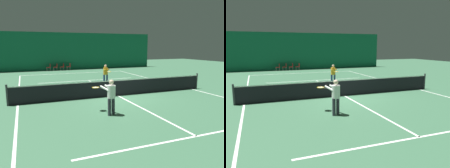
# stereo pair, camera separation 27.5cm
# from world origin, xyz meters

# --- Properties ---
(ground_plane) EXTENTS (60.00, 60.00, 0.00)m
(ground_plane) POSITION_xyz_m (0.00, 0.00, 0.00)
(ground_plane) COLOR #386647
(backdrop_curtain) EXTENTS (23.00, 0.12, 4.57)m
(backdrop_curtain) POSITION_xyz_m (0.00, 15.82, 2.28)
(backdrop_curtain) COLOR #146042
(backdrop_curtain) RESTS_ON ground
(court_line_baseline_far) EXTENTS (11.00, 0.10, 0.00)m
(court_line_baseline_far) POSITION_xyz_m (0.00, 11.90, 0.00)
(court_line_baseline_far) COLOR white
(court_line_baseline_far) RESTS_ON ground
(court_line_service_far) EXTENTS (8.25, 0.10, 0.00)m
(court_line_service_far) POSITION_xyz_m (0.00, 6.40, 0.00)
(court_line_service_far) COLOR white
(court_line_service_far) RESTS_ON ground
(court_line_service_near) EXTENTS (8.25, 0.10, 0.00)m
(court_line_service_near) POSITION_xyz_m (0.00, -6.40, 0.00)
(court_line_service_near) COLOR white
(court_line_service_near) RESTS_ON ground
(court_line_sideline_left) EXTENTS (0.10, 23.80, 0.00)m
(court_line_sideline_left) POSITION_xyz_m (-5.50, 0.00, 0.00)
(court_line_sideline_left) COLOR white
(court_line_sideline_left) RESTS_ON ground
(court_line_sideline_right) EXTENTS (0.10, 23.80, 0.00)m
(court_line_sideline_right) POSITION_xyz_m (5.50, 0.00, 0.00)
(court_line_sideline_right) COLOR white
(court_line_sideline_right) RESTS_ON ground
(court_line_centre) EXTENTS (0.10, 12.80, 0.00)m
(court_line_centre) POSITION_xyz_m (0.00, 0.00, 0.00)
(court_line_centre) COLOR white
(court_line_centre) RESTS_ON ground
(tennis_net) EXTENTS (12.00, 0.10, 1.07)m
(tennis_net) POSITION_xyz_m (0.00, 0.00, 0.51)
(tennis_net) COLOR black
(tennis_net) RESTS_ON ground
(player_near) EXTENTS (0.88, 1.31, 1.53)m
(player_near) POSITION_xyz_m (-1.76, -3.22, 0.90)
(player_near) COLOR #2D2D38
(player_near) RESTS_ON ground
(player_far) EXTENTS (0.47, 1.31, 1.51)m
(player_far) POSITION_xyz_m (0.76, 4.11, 0.88)
(player_far) COLOR navy
(player_far) RESTS_ON ground
(courtside_chair_0) EXTENTS (0.44, 0.44, 0.84)m
(courtside_chair_0) POSITION_xyz_m (-2.28, 15.27, 0.49)
(courtside_chair_0) COLOR #99999E
(courtside_chair_0) RESTS_ON ground
(courtside_chair_1) EXTENTS (0.44, 0.44, 0.84)m
(courtside_chair_1) POSITION_xyz_m (-1.49, 15.27, 0.49)
(courtside_chair_1) COLOR #99999E
(courtside_chair_1) RESTS_ON ground
(courtside_chair_2) EXTENTS (0.44, 0.44, 0.84)m
(courtside_chair_2) POSITION_xyz_m (-0.70, 15.27, 0.49)
(courtside_chair_2) COLOR #99999E
(courtside_chair_2) RESTS_ON ground
(courtside_chair_3) EXTENTS (0.44, 0.44, 0.84)m
(courtside_chair_3) POSITION_xyz_m (0.10, 15.27, 0.49)
(courtside_chair_3) COLOR #99999E
(courtside_chair_3) RESTS_ON ground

